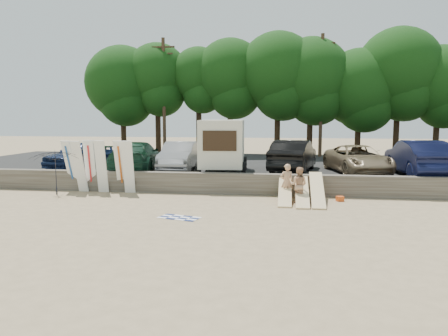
{
  "coord_description": "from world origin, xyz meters",
  "views": [
    {
      "loc": [
        -0.47,
        -17.33,
        3.65
      ],
      "look_at": [
        -3.4,
        3.0,
        1.24
      ],
      "focal_mm": 35.0,
      "sensor_mm": 36.0,
      "label": 1
    }
  ],
  "objects_px": {
    "car_0": "(79,155)",
    "car_5": "(418,158)",
    "car_2": "(180,156)",
    "car_4": "(358,159)",
    "car_3": "(293,156)",
    "beach_umbrella": "(56,172)",
    "car_1": "(136,156)",
    "beachgoer_b": "(299,185)",
    "cooler": "(283,194)",
    "beachgoer_a": "(287,182)",
    "box_trailer": "(223,143)"
  },
  "relations": [
    {
      "from": "car_2",
      "to": "car_5",
      "type": "relative_size",
      "value": 0.88
    },
    {
      "from": "car_2",
      "to": "car_3",
      "type": "height_order",
      "value": "car_3"
    },
    {
      "from": "beachgoer_a",
      "to": "car_1",
      "type": "bearing_deg",
      "value": -39.26
    },
    {
      "from": "car_2",
      "to": "beach_umbrella",
      "type": "distance_m",
      "value": 6.69
    },
    {
      "from": "box_trailer",
      "to": "car_4",
      "type": "relative_size",
      "value": 0.86
    },
    {
      "from": "box_trailer",
      "to": "beachgoer_a",
      "type": "bearing_deg",
      "value": -52.72
    },
    {
      "from": "car_0",
      "to": "car_1",
      "type": "bearing_deg",
      "value": 5.67
    },
    {
      "from": "car_0",
      "to": "car_5",
      "type": "bearing_deg",
      "value": 13.03
    },
    {
      "from": "car_2",
      "to": "car_5",
      "type": "xyz_separation_m",
      "value": [
        12.47,
        -0.55,
        0.11
      ]
    },
    {
      "from": "car_2",
      "to": "car_4",
      "type": "bearing_deg",
      "value": -2.41
    },
    {
      "from": "box_trailer",
      "to": "car_4",
      "type": "height_order",
      "value": "box_trailer"
    },
    {
      "from": "car_3",
      "to": "car_4",
      "type": "xyz_separation_m",
      "value": [
        3.36,
        -0.13,
        -0.13
      ]
    },
    {
      "from": "car_3",
      "to": "cooler",
      "type": "xyz_separation_m",
      "value": [
        -0.48,
        -4.13,
        -1.4
      ]
    },
    {
      "from": "car_4",
      "to": "car_5",
      "type": "height_order",
      "value": "car_5"
    },
    {
      "from": "box_trailer",
      "to": "beachgoer_b",
      "type": "bearing_deg",
      "value": -52.67
    },
    {
      "from": "car_4",
      "to": "beach_umbrella",
      "type": "bearing_deg",
      "value": -173.58
    },
    {
      "from": "beach_umbrella",
      "to": "car_1",
      "type": "bearing_deg",
      "value": 58.93
    },
    {
      "from": "car_4",
      "to": "beachgoer_a",
      "type": "xyz_separation_m",
      "value": [
        -3.7,
        -4.56,
        -0.63
      ]
    },
    {
      "from": "car_0",
      "to": "car_4",
      "type": "distance_m",
      "value": 15.63
    },
    {
      "from": "car_3",
      "to": "beachgoer_b",
      "type": "relative_size",
      "value": 3.38
    },
    {
      "from": "beachgoer_b",
      "to": "beach_umbrella",
      "type": "distance_m",
      "value": 11.27
    },
    {
      "from": "beach_umbrella",
      "to": "car_0",
      "type": "bearing_deg",
      "value": 103.88
    },
    {
      "from": "car_3",
      "to": "car_5",
      "type": "bearing_deg",
      "value": -176.55
    },
    {
      "from": "car_3",
      "to": "beach_umbrella",
      "type": "bearing_deg",
      "value": 34.25
    },
    {
      "from": "car_3",
      "to": "car_4",
      "type": "height_order",
      "value": "car_3"
    },
    {
      "from": "car_4",
      "to": "beachgoer_a",
      "type": "distance_m",
      "value": 5.91
    },
    {
      "from": "beachgoer_b",
      "to": "cooler",
      "type": "distance_m",
      "value": 1.43
    },
    {
      "from": "box_trailer",
      "to": "car_1",
      "type": "xyz_separation_m",
      "value": [
        -4.86,
        0.14,
        -0.76
      ]
    },
    {
      "from": "car_5",
      "to": "cooler",
      "type": "height_order",
      "value": "car_5"
    },
    {
      "from": "car_3",
      "to": "car_5",
      "type": "relative_size",
      "value": 0.95
    },
    {
      "from": "beachgoer_a",
      "to": "cooler",
      "type": "xyz_separation_m",
      "value": [
        -0.14,
        0.56,
        -0.65
      ]
    },
    {
      "from": "box_trailer",
      "to": "car_4",
      "type": "bearing_deg",
      "value": 1.49
    },
    {
      "from": "car_2",
      "to": "car_5",
      "type": "bearing_deg",
      "value": -5.54
    },
    {
      "from": "car_3",
      "to": "beach_umbrella",
      "type": "height_order",
      "value": "car_3"
    },
    {
      "from": "beachgoer_a",
      "to": "beachgoer_b",
      "type": "height_order",
      "value": "beachgoer_a"
    },
    {
      "from": "car_0",
      "to": "beachgoer_b",
      "type": "distance_m",
      "value": 13.47
    },
    {
      "from": "car_1",
      "to": "beachgoer_b",
      "type": "distance_m",
      "value": 9.9
    },
    {
      "from": "car_2",
      "to": "box_trailer",
      "type": "bearing_deg",
      "value": -16.98
    },
    {
      "from": "beachgoer_a",
      "to": "cooler",
      "type": "height_order",
      "value": "beachgoer_a"
    },
    {
      "from": "car_2",
      "to": "beachgoer_b",
      "type": "relative_size",
      "value": 3.1
    },
    {
      "from": "car_4",
      "to": "beachgoer_b",
      "type": "height_order",
      "value": "car_4"
    },
    {
      "from": "box_trailer",
      "to": "cooler",
      "type": "xyz_separation_m",
      "value": [
        3.26,
        -3.27,
        -2.1
      ]
    },
    {
      "from": "car_2",
      "to": "cooler",
      "type": "relative_size",
      "value": 12.59
    },
    {
      "from": "box_trailer",
      "to": "car_2",
      "type": "relative_size",
      "value": 0.95
    },
    {
      "from": "cooler",
      "to": "car_1",
      "type": "bearing_deg",
      "value": 158.11
    },
    {
      "from": "car_2",
      "to": "car_3",
      "type": "relative_size",
      "value": 0.92
    },
    {
      "from": "car_5",
      "to": "beachgoer_a",
      "type": "xyz_separation_m",
      "value": [
        -6.54,
        -3.91,
        -0.79
      ]
    },
    {
      "from": "car_1",
      "to": "beachgoer_b",
      "type": "xyz_separation_m",
      "value": [
        8.77,
        -4.53,
        -0.73
      ]
    },
    {
      "from": "car_3",
      "to": "cooler",
      "type": "distance_m",
      "value": 4.39
    },
    {
      "from": "car_2",
      "to": "cooler",
      "type": "height_order",
      "value": "car_2"
    }
  ]
}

